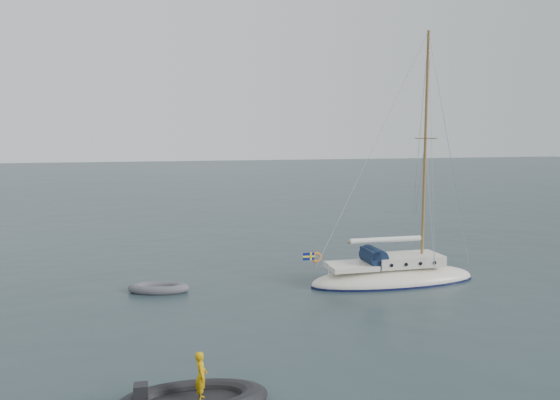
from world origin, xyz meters
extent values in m
plane|color=black|center=(0.00, 0.00, 0.00)|extent=(300.00, 300.00, 0.00)
ellipsoid|color=silver|center=(3.65, 0.99, 0.15)|extent=(9.15, 2.85, 1.53)
cube|color=beige|center=(4.36, 0.99, 1.20)|extent=(3.66, 1.93, 0.56)
cube|color=silver|center=(1.21, 0.99, 1.04)|extent=(2.44, 1.93, 0.25)
cylinder|color=#101C34|center=(2.48, 0.99, 1.48)|extent=(0.98, 1.68, 0.98)
cube|color=#101C34|center=(2.27, 0.99, 1.68)|extent=(0.46, 1.68, 0.41)
cylinder|color=olive|center=(5.27, 0.99, 7.02)|extent=(0.15, 0.15, 12.21)
cylinder|color=olive|center=(5.27, 0.99, 7.63)|extent=(0.05, 2.24, 0.05)
cylinder|color=olive|center=(3.14, 0.99, 2.29)|extent=(4.27, 0.10, 0.10)
cylinder|color=silver|center=(3.14, 0.99, 2.34)|extent=(3.97, 0.28, 0.28)
cylinder|color=#9898A0|center=(-0.42, 0.99, 1.47)|extent=(0.04, 2.24, 0.04)
torus|color=orange|center=(-0.47, 1.60, 1.47)|extent=(0.55, 0.10, 0.55)
cylinder|color=olive|center=(-0.78, 0.99, 1.37)|extent=(0.03, 0.03, 0.92)
cube|color=#09155A|center=(-1.08, 0.99, 1.68)|extent=(0.61, 0.02, 0.39)
cube|color=yellow|center=(-1.08, 0.99, 1.68)|extent=(0.63, 0.03, 0.09)
cube|color=yellow|center=(-0.97, 0.99, 1.68)|extent=(0.09, 0.03, 0.41)
cylinder|color=black|center=(3.04, 1.96, 1.20)|extent=(0.18, 0.06, 0.18)
cylinder|color=black|center=(3.04, 0.01, 1.20)|extent=(0.18, 0.06, 0.18)
cylinder|color=black|center=(3.85, 1.96, 1.20)|extent=(0.18, 0.06, 0.18)
cylinder|color=black|center=(3.85, 0.01, 1.20)|extent=(0.18, 0.06, 0.18)
cylinder|color=black|center=(4.66, 1.96, 1.20)|extent=(0.18, 0.06, 0.18)
cylinder|color=black|center=(4.66, 0.01, 1.20)|extent=(0.18, 0.06, 0.18)
cylinder|color=black|center=(5.48, 1.96, 1.20)|extent=(0.18, 0.06, 0.18)
cylinder|color=black|center=(5.48, 0.01, 1.20)|extent=(0.18, 0.06, 0.18)
cube|color=#4F4F55|center=(-8.49, 2.64, 0.13)|extent=(1.86, 0.77, 0.11)
cube|color=black|center=(-9.69, -9.60, 0.50)|extent=(0.39, 0.39, 0.67)
imported|color=#C38D08|center=(-8.01, -9.60, 0.92)|extent=(0.36, 0.54, 1.44)
camera|label=1|loc=(-9.93, -24.54, 7.73)|focal=35.00mm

